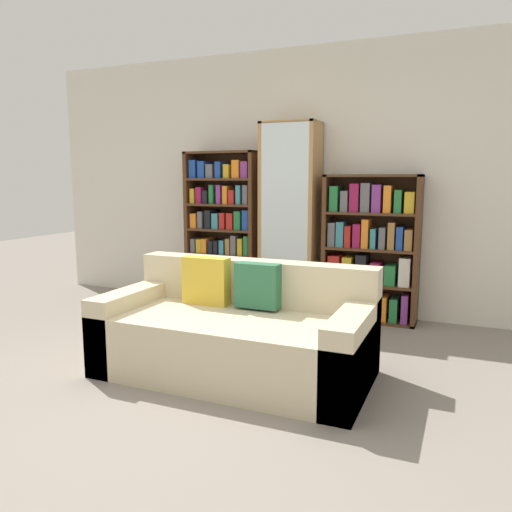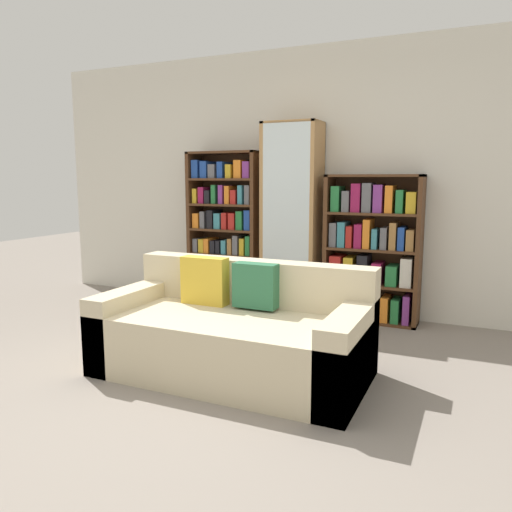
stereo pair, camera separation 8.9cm
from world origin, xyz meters
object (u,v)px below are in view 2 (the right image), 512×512
(bookshelf_right, at_px, (372,251))
(display_cabinet, at_px, (292,220))
(bookshelf_left, at_px, (226,232))
(wine_bottle, at_px, (334,311))
(couch, at_px, (234,334))

(bookshelf_right, bearing_deg, display_cabinet, -178.89)
(display_cabinet, distance_m, bookshelf_right, 0.86)
(bookshelf_right, bearing_deg, bookshelf_left, 179.98)
(bookshelf_left, bearing_deg, bookshelf_right, -0.02)
(bookshelf_left, distance_m, display_cabinet, 0.79)
(display_cabinet, relative_size, bookshelf_right, 1.37)
(wine_bottle, bearing_deg, bookshelf_right, 57.74)
(wine_bottle, bearing_deg, bookshelf_left, 163.60)
(display_cabinet, height_order, wine_bottle, display_cabinet)
(couch, xyz_separation_m, bookshelf_right, (0.61, 1.75, 0.41))
(couch, relative_size, bookshelf_right, 1.32)
(couch, bearing_deg, bookshelf_right, 70.83)
(couch, height_order, display_cabinet, display_cabinet)
(couch, height_order, wine_bottle, couch)
(bookshelf_left, distance_m, wine_bottle, 1.54)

